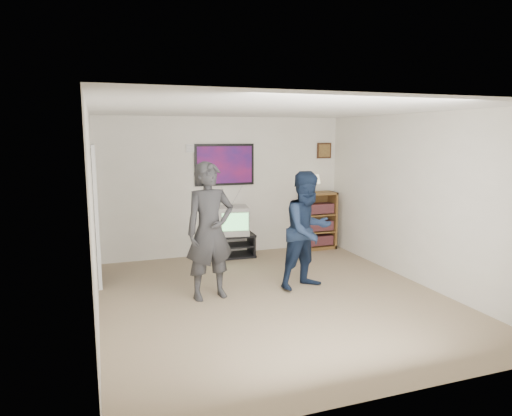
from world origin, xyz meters
TOP-DOWN VIEW (x-y plane):
  - room_shell at (0.00, 0.35)m, footprint 4.51×5.00m
  - media_stand at (0.03, 2.23)m, footprint 0.85×0.50m
  - crt_television at (0.04, 2.23)m, footprint 0.67×0.59m
  - bookshelf at (1.79, 2.28)m, footprint 0.67×0.38m
  - table_lamp at (1.70, 2.25)m, footprint 0.22×0.22m
  - person_tall at (-0.81, 0.32)m, footprint 0.73×0.53m
  - person_short at (0.61, 0.27)m, footprint 0.96×0.83m
  - controller_left at (-0.80, 0.55)m, footprint 0.07×0.11m
  - controller_right at (0.56, 0.49)m, footprint 0.08×0.12m
  - poster at (0.00, 2.48)m, footprint 1.10×0.03m
  - air_vent at (-0.55, 2.48)m, footprint 0.28×0.02m
  - small_picture at (2.00, 2.48)m, footprint 0.30×0.03m
  - doorway at (-2.23, 1.60)m, footprint 0.03×0.85m

SIDE VIEW (x-z plane):
  - media_stand at x=0.03m, z-range 0.00..0.42m
  - bookshelf at x=1.79m, z-range 0.00..1.10m
  - crt_television at x=0.04m, z-range 0.42..0.92m
  - person_short at x=0.61m, z-range 0.00..1.69m
  - person_tall at x=-0.81m, z-range 0.00..1.84m
  - doorway at x=-2.23m, z-range 0.00..2.00m
  - controller_right at x=0.56m, z-range 1.03..1.06m
  - controller_left at x=-0.80m, z-range 1.13..1.16m
  - room_shell at x=0.00m, z-range 0.00..2.50m
  - table_lamp at x=1.70m, z-range 1.10..1.44m
  - poster at x=0.00m, z-range 1.27..2.02m
  - small_picture at x=2.00m, z-range 1.73..2.03m
  - air_vent at x=-0.55m, z-range 1.88..2.02m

